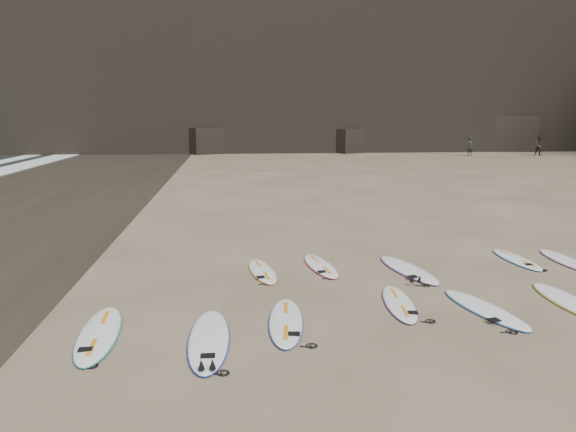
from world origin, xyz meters
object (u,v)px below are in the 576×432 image
(surfboard_7, at_px, (408,269))
(surfboard_11, at_px, (99,333))
(surfboard_9, at_px, (565,260))
(surfboard_2, at_px, (399,303))
(surfboard_6, at_px, (321,266))
(surfboard_4, at_px, (570,301))
(person_b, at_px, (540,146))
(person_a, at_px, (470,146))
(surfboard_3, at_px, (485,308))
(surfboard_1, at_px, (286,321))
(surfboard_5, at_px, (262,271))
(surfboard_8, at_px, (516,259))
(surfboard_0, at_px, (209,339))

(surfboard_7, bearing_deg, surfboard_11, -162.95)
(surfboard_9, bearing_deg, surfboard_2, -149.09)
(surfboard_2, relative_size, surfboard_6, 0.98)
(surfboard_2, xyz_separation_m, surfboard_4, (3.41, -0.28, 0.01))
(surfboard_9, bearing_deg, person_b, 63.73)
(surfboard_2, distance_m, person_a, 42.96)
(surfboard_3, xyz_separation_m, surfboard_11, (-7.11, -0.50, 0.00))
(surfboard_1, xyz_separation_m, surfboard_3, (3.88, 0.26, -0.00))
(surfboard_2, bearing_deg, surfboard_1, -155.93)
(surfboard_6, height_order, person_b, person_b)
(surfboard_2, relative_size, person_b, 1.22)
(surfboard_1, relative_size, surfboard_11, 0.92)
(surfboard_5, xyz_separation_m, person_a, (21.07, 36.14, 0.84))
(surfboard_7, bearing_deg, person_a, 54.03)
(surfboard_6, bearing_deg, surfboard_1, -115.66)
(surfboard_6, bearing_deg, surfboard_8, -6.10)
(surfboard_0, height_order, surfboard_7, surfboard_0)
(surfboard_7, distance_m, surfboard_9, 4.32)
(surfboard_3, height_order, surfboard_9, surfboard_3)
(surfboard_8, bearing_deg, person_b, 58.23)
(surfboard_8, xyz_separation_m, person_a, (14.46, 35.74, 0.83))
(surfboard_5, xyz_separation_m, surfboard_7, (3.51, -0.25, 0.01))
(surfboard_8, xyz_separation_m, surfboard_9, (1.20, -0.21, 0.00))
(surfboard_3, relative_size, surfboard_7, 0.93)
(surfboard_11, height_order, person_b, person_b)
(surfboard_0, xyz_separation_m, surfboard_9, (8.94, 4.24, -0.01))
(surfboard_2, height_order, person_b, person_b)
(surfboard_1, height_order, surfboard_9, surfboard_1)
(surfboard_8, xyz_separation_m, person_b, (20.94, 35.45, 0.88))
(surfboard_3, distance_m, surfboard_5, 5.15)
(surfboard_1, distance_m, surfboard_3, 3.89)
(person_a, bearing_deg, person_b, -14.97)
(surfboard_6, xyz_separation_m, surfboard_8, (5.14, 0.08, -0.00))
(surfboard_3, relative_size, surfboard_8, 1.10)
(surfboard_1, distance_m, surfboard_11, 3.24)
(surfboard_7, bearing_deg, surfboard_3, -88.41)
(surfboard_3, xyz_separation_m, surfboard_6, (-2.64, 3.42, -0.00))
(person_b, bearing_deg, surfboard_6, -106.95)
(surfboard_6, xyz_separation_m, surfboard_9, (6.34, -0.12, 0.00))
(person_a, height_order, person_b, person_b)
(surfboard_1, xyz_separation_m, surfboard_11, (-3.23, -0.24, 0.00))
(surfboard_0, relative_size, surfboard_11, 1.02)
(surfboard_4, bearing_deg, surfboard_2, 176.20)
(surfboard_11, bearing_deg, person_b, 49.09)
(surfboard_6, distance_m, person_a, 40.84)
(surfboard_2, relative_size, surfboard_9, 0.97)
(surfboard_2, xyz_separation_m, surfboard_5, (-2.56, 2.62, -0.00))
(surfboard_0, bearing_deg, surfboard_3, 10.82)
(person_a, distance_m, person_b, 6.49)
(surfboard_8, bearing_deg, surfboard_2, -144.44)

